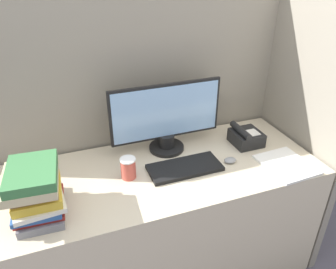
{
  "coord_description": "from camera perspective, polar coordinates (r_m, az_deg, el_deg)",
  "views": [
    {
      "loc": [
        -0.44,
        -0.96,
        1.71
      ],
      "look_at": [
        0.05,
        0.36,
        0.91
      ],
      "focal_mm": 35.0,
      "sensor_mm": 36.0,
      "label": 1
    }
  ],
  "objects": [
    {
      "name": "book_stack",
      "position": [
        1.45,
        -22.04,
        -9.14
      ],
      "size": [
        0.24,
        0.3,
        0.24
      ],
      "color": "slate",
      "rests_on": "desk"
    },
    {
      "name": "cubicle_panel_rear",
      "position": [
        1.93,
        -4.71,
        1.87
      ],
      "size": [
        2.03,
        0.04,
        1.62
      ],
      "color": "gray",
      "rests_on": "ground_plane"
    },
    {
      "name": "coffee_cup",
      "position": [
        1.61,
        -6.94,
        -5.82
      ],
      "size": [
        0.08,
        0.08,
        0.11
      ],
      "color": "#BF4C3F",
      "rests_on": "desk"
    },
    {
      "name": "keyboard",
      "position": [
        1.68,
        2.93,
        -5.77
      ],
      "size": [
        0.37,
        0.17,
        0.02
      ],
      "color": "black",
      "rests_on": "desk"
    },
    {
      "name": "paper_pile",
      "position": [
        1.81,
        19.9,
        -4.97
      ],
      "size": [
        0.24,
        0.28,
        0.01
      ],
      "color": "white",
      "rests_on": "desk"
    },
    {
      "name": "desk_telephone",
      "position": [
        1.92,
        13.38,
        -0.42
      ],
      "size": [
        0.16,
        0.18,
        0.11
      ],
      "color": "black",
      "rests_on": "desk"
    },
    {
      "name": "desk",
      "position": [
        1.91,
        -0.97,
        -15.04
      ],
      "size": [
        1.63,
        0.66,
        0.73
      ],
      "color": "beige",
      "rests_on": "ground_plane"
    },
    {
      "name": "cubicle_panel_right",
      "position": [
        2.05,
        21.68,
        1.51
      ],
      "size": [
        0.04,
        0.72,
        1.62
      ],
      "color": "gray",
      "rests_on": "ground_plane"
    },
    {
      "name": "mouse",
      "position": [
        1.76,
        10.77,
        -4.43
      ],
      "size": [
        0.07,
        0.05,
        0.02
      ],
      "color": "gray",
      "rests_on": "desk"
    },
    {
      "name": "monitor",
      "position": [
        1.75,
        -0.3,
        2.65
      ],
      "size": [
        0.61,
        0.19,
        0.39
      ],
      "color": "black",
      "rests_on": "desk"
    }
  ]
}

